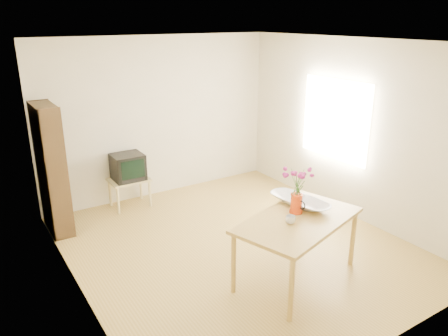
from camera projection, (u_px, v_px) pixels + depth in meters
room at (239, 151)px, 5.35m from camera, size 4.50×4.50×4.50m
table at (298, 225)px, 4.85m from camera, size 1.67×1.24×0.75m
tv_stand at (129, 183)px, 6.84m from camera, size 0.60×0.45×0.46m
bookshelf at (52, 174)px, 5.94m from camera, size 0.28×0.70×1.80m
pitcher at (296, 204)px, 4.94m from camera, size 0.15×0.23×0.23m
flowers at (298, 180)px, 4.84m from camera, size 0.26×0.26×0.37m
mug at (291, 220)px, 4.70m from camera, size 0.16×0.16×0.09m
bowl at (301, 186)px, 5.10m from camera, size 0.59×0.59×0.48m
teacup_a at (298, 190)px, 5.09m from camera, size 0.09×0.09×0.07m
teacup_b at (302, 188)px, 5.15m from camera, size 0.07×0.07×0.06m
television at (128, 166)px, 6.76m from camera, size 0.47×0.44×0.40m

